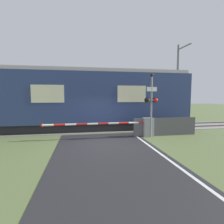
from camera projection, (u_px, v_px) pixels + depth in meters
name	position (u px, v px, depth m)	size (l,w,h in m)	color
ground_plane	(104.00, 142.00, 9.15)	(80.00, 80.00, 0.00)	#5B6B3D
track_bed	(97.00, 128.00, 12.91)	(36.00, 3.20, 0.13)	gray
train	(52.00, 100.00, 12.16)	(19.49, 2.88, 4.25)	black
crossing_barrier	(138.00, 126.00, 10.36)	(6.42, 0.44, 1.12)	gray
signal_post	(151.00, 101.00, 10.14)	(0.80, 0.26, 3.71)	gray
catenary_pole	(178.00, 83.00, 15.76)	(0.20, 1.90, 6.96)	slate
roadside_fence	(165.00, 127.00, 10.67)	(4.01, 0.06, 1.10)	#4C4C51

